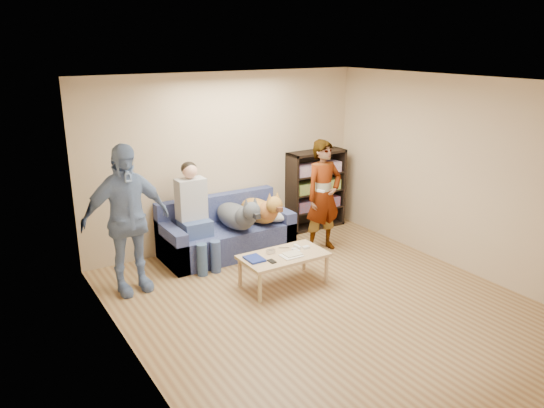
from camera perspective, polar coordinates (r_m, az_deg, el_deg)
ground at (r=6.46m, az=5.71°, el=-10.79°), size 5.00×5.00×0.00m
ceiling at (r=5.72m, az=6.50°, el=12.85°), size 5.00×5.00×0.00m
wall_back at (r=8.02m, az=-4.91°, el=4.74°), size 4.50×0.00×4.50m
wall_front at (r=4.40m, az=26.54°, el=-7.82°), size 4.50×0.00×4.50m
wall_left at (r=4.98m, az=-14.95°, el=-3.68°), size 0.00×5.00×5.00m
wall_right at (r=7.52m, az=19.82°, el=2.92°), size 0.00×5.00×5.00m
blanket at (r=7.95m, az=0.60°, el=-1.30°), size 0.41×0.35×0.14m
person_standing_right at (r=7.82m, az=5.55°, el=0.86°), size 0.62×0.41×1.67m
person_standing_left at (r=6.67m, az=-15.43°, el=-1.64°), size 1.13×0.54×1.88m
held_controller at (r=7.50m, az=5.29°, el=1.40°), size 0.08×0.12×0.03m
notebook_blue at (r=6.60m, az=-1.91°, el=-5.91°), size 0.20×0.26×0.03m
papers at (r=6.71m, az=2.09°, el=-5.58°), size 0.26×0.20×0.02m
magazine at (r=6.73m, az=2.21°, el=-5.37°), size 0.22×0.17×0.01m
camera_silver at (r=6.78m, az=-0.15°, el=-5.13°), size 0.11×0.06×0.05m
controller_a at (r=6.98m, az=2.75°, el=-4.59°), size 0.04×0.13×0.03m
controller_b at (r=6.96m, az=3.67°, el=-4.67°), size 0.09×0.06×0.03m
headphone_cup_a at (r=6.84m, az=2.76°, el=-5.08°), size 0.07×0.07×0.02m
headphone_cup_b at (r=6.91m, az=2.39°, el=-4.87°), size 0.07×0.07×0.02m
pen_orange at (r=6.63m, az=1.87°, el=-5.91°), size 0.13×0.06×0.01m
pen_black at (r=6.96m, az=1.28°, el=-4.73°), size 0.13×0.08×0.01m
wallet at (r=6.54m, az=-0.01°, el=-6.18°), size 0.07×0.12×0.02m
sofa at (r=7.85m, az=-5.01°, el=-3.30°), size 1.90×0.85×0.82m
person_seated at (r=7.37m, az=-8.34°, el=-0.75°), size 0.40×0.73×1.47m
dog_gray at (r=7.57m, az=-3.67°, el=-1.26°), size 0.40×1.24×0.58m
dog_tan at (r=7.82m, az=-1.16°, el=-0.65°), size 0.39×1.15×0.56m
coffee_table at (r=6.78m, az=1.26°, el=-5.81°), size 1.10×0.60×0.42m
bookshelf at (r=8.82m, az=4.70°, el=1.74°), size 1.00×0.34×1.30m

